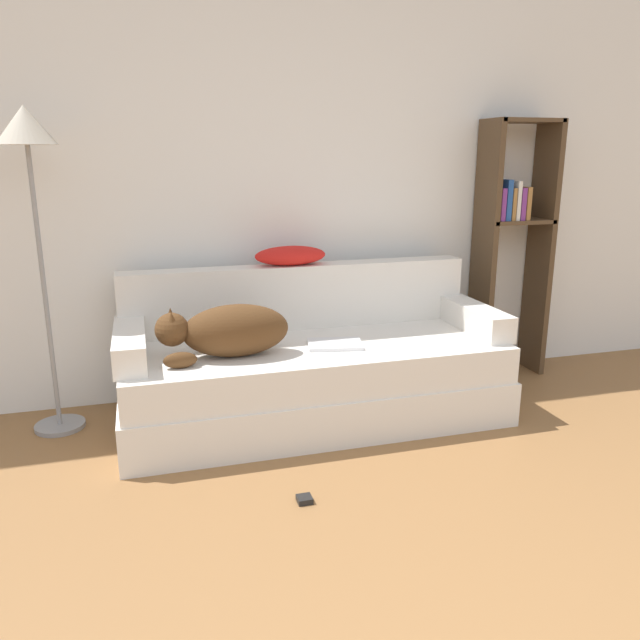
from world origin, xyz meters
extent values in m
cube|color=white|center=(0.00, 2.98, 1.35)|extent=(6.83, 0.06, 2.70)
cube|color=silver|center=(0.00, 2.42, 0.12)|extent=(2.03, 0.82, 0.24)
cube|color=silver|center=(0.00, 2.41, 0.34)|extent=(1.99, 0.78, 0.19)
cube|color=silver|center=(0.00, 2.76, 0.61)|extent=(1.99, 0.15, 0.36)
cube|color=silver|center=(-0.94, 2.41, 0.50)|extent=(0.15, 0.63, 0.14)
cube|color=silver|center=(0.94, 2.41, 0.50)|extent=(0.15, 0.63, 0.14)
ellipsoid|color=#513319|center=(-0.43, 2.32, 0.56)|extent=(0.52, 0.25, 0.26)
sphere|color=#513319|center=(-0.74, 2.32, 0.59)|extent=(0.16, 0.16, 0.16)
cone|color=#513319|center=(-0.74, 2.27, 0.65)|extent=(0.06, 0.06, 0.07)
cone|color=#513319|center=(-0.74, 2.36, 0.65)|extent=(0.06, 0.06, 0.07)
ellipsoid|color=#513319|center=(-0.71, 2.20, 0.47)|extent=(0.16, 0.06, 0.08)
cube|color=silver|center=(0.09, 2.33, 0.44)|extent=(0.32, 0.26, 0.02)
ellipsoid|color=red|center=(-0.04, 2.76, 0.85)|extent=(0.41, 0.19, 0.11)
cube|color=#4C3823|center=(1.21, 2.80, 0.80)|extent=(0.04, 0.26, 1.61)
cube|color=#4C3823|center=(1.62, 2.80, 0.80)|extent=(0.04, 0.26, 1.61)
cube|color=#4C3823|center=(1.42, 2.80, 1.60)|extent=(0.42, 0.26, 0.02)
cube|color=#4C3823|center=(1.42, 2.80, 1.00)|extent=(0.42, 0.26, 0.02)
cube|color=#753384|center=(1.26, 2.79, 1.11)|extent=(0.03, 0.20, 0.19)
cube|color=#234C93|center=(1.30, 2.79, 1.13)|extent=(0.03, 0.20, 0.24)
cube|color=olive|center=(1.33, 2.79, 1.11)|extent=(0.02, 0.20, 0.20)
cube|color=silver|center=(1.36, 2.79, 1.13)|extent=(0.02, 0.20, 0.24)
cube|color=#753384|center=(1.40, 2.79, 1.11)|extent=(0.03, 0.20, 0.20)
cube|color=olive|center=(1.43, 2.79, 1.11)|extent=(0.03, 0.20, 0.20)
cylinder|color=gray|center=(-1.33, 2.67, 0.01)|extent=(0.26, 0.26, 0.02)
cylinder|color=gray|center=(-1.33, 2.67, 0.73)|extent=(0.02, 0.02, 1.42)
cone|color=beige|center=(-1.33, 2.67, 1.53)|extent=(0.28, 0.28, 0.18)
cube|color=black|center=(-0.27, 1.61, 0.01)|extent=(0.06, 0.06, 0.02)
camera|label=1|loc=(-0.85, -0.63, 1.41)|focal=35.00mm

